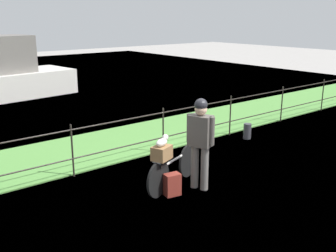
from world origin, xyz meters
name	(u,v)px	position (x,y,z in m)	size (l,w,h in m)	color
ground_plane	(226,179)	(0.00, 0.00, 0.00)	(60.00, 60.00, 0.00)	#9E9993
grass_strip	(132,139)	(0.00, 3.25, 0.01)	(27.00, 2.40, 0.03)	#569342
harbor_water	(24,95)	(0.00, 10.94, 0.00)	(30.00, 30.00, 0.00)	#426684
iron_fence	(163,127)	(0.00, 1.98, 0.62)	(18.04, 0.04, 1.06)	#28231E
bicycle_main	(173,169)	(-1.02, 0.38, 0.35)	(1.66, 0.63, 0.66)	black
wooden_crate	(162,153)	(-1.40, 0.25, 0.78)	(0.34, 0.25, 0.24)	olive
terrier_dog	(162,141)	(-1.38, 0.25, 0.98)	(0.32, 0.23, 0.18)	silver
cyclist_person	(200,136)	(-0.71, 0.02, 1.00)	(0.38, 0.51, 1.68)	slate
backpack_on_paving	(172,185)	(-1.28, 0.10, 0.20)	(0.28, 0.18, 0.40)	maroon
mooring_bollard	(247,131)	(2.37, 1.48, 0.20)	(0.20, 0.20, 0.40)	#38383D
moored_boat_mid	(0,76)	(-0.86, 10.84, 0.85)	(5.61, 2.75, 3.95)	silver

